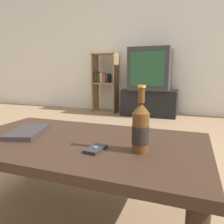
% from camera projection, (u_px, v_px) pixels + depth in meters
% --- Properties ---
extents(ground_plane, '(12.00, 12.00, 0.00)m').
position_uv_depth(ground_plane, '(82.00, 215.00, 1.14)').
color(ground_plane, '#937556').
extents(back_wall, '(8.00, 0.05, 2.60)m').
position_uv_depth(back_wall, '(164.00, 37.00, 3.69)').
color(back_wall, silver).
rests_on(back_wall, ground_plane).
extents(coffee_table, '(1.19, 0.67, 0.41)m').
position_uv_depth(coffee_table, '(80.00, 151.00, 1.07)').
color(coffee_table, '#332116').
rests_on(coffee_table, ground_plane).
extents(tv_stand, '(0.89, 0.44, 0.44)m').
position_uv_depth(tv_stand, '(149.00, 103.00, 3.67)').
color(tv_stand, black).
rests_on(tv_stand, ground_plane).
extents(television, '(0.64, 0.59, 0.67)m').
position_uv_depth(television, '(151.00, 69.00, 3.57)').
color(television, '#2D2D2D').
rests_on(television, tv_stand).
extents(bookshelf, '(0.43, 0.30, 1.05)m').
position_uv_depth(bookshelf, '(105.00, 82.00, 3.97)').
color(bookshelf, '#99754C').
rests_on(bookshelf, ground_plane).
extents(beer_bottle, '(0.07, 0.07, 0.27)m').
position_uv_depth(beer_bottle, '(141.00, 128.00, 0.89)').
color(beer_bottle, '#563314').
rests_on(beer_bottle, coffee_table).
extents(cell_phone, '(0.07, 0.11, 0.02)m').
position_uv_depth(cell_phone, '(96.00, 149.00, 0.92)').
color(cell_phone, '#232328').
rests_on(cell_phone, coffee_table).
extents(table_book, '(0.22, 0.31, 0.02)m').
position_uv_depth(table_book, '(28.00, 132.00, 1.16)').
color(table_book, '#2D2828').
rests_on(table_book, coffee_table).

